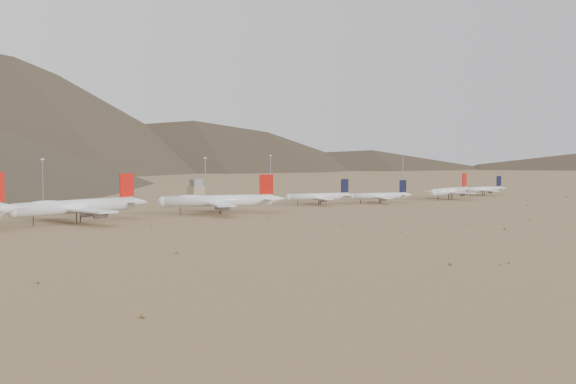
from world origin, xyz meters
TOP-DOWN VIEW (x-y plane):
  - ground at (0.00, 0.00)m, footprint 3000.00×3000.00m
  - widebody_centre at (-85.97, 24.95)m, footprint 69.11×53.98m
  - widebody_east at (-14.32, 23.66)m, footprint 60.91×48.62m
  - narrowbody_a at (61.10, 37.83)m, footprint 41.87×30.89m
  - narrowbody_b at (95.37, 25.28)m, footprint 38.22×28.43m
  - narrowbody_c at (151.76, 22.77)m, footprint 46.02×33.73m
  - narrowbody_d at (195.02, 32.74)m, footprint 37.49×27.13m
  - control_tower at (30.00, 120.00)m, footprint 8.00×8.00m
  - mast_west at (-61.65, 132.00)m, footprint 2.00×0.60m
  - mast_centre at (27.08, 104.53)m, footprint 2.00×0.60m
  - mast_east at (107.01, 148.65)m, footprint 2.00×0.60m
  - mast_far_east at (212.12, 123.57)m, footprint 2.00×0.60m
  - desert_scrub at (-7.45, -86.19)m, footprint 432.08×154.80m

SIDE VIEW (x-z plane):
  - ground at x=0.00m, z-range 0.00..0.00m
  - desert_scrub at x=-7.45m, z-range -0.10..0.76m
  - narrowbody_d at x=195.02m, z-range -2.17..10.22m
  - narrowbody_b at x=95.37m, z-range -2.29..10.76m
  - narrowbody_a at x=61.10m, z-range -2.47..11.62m
  - narrowbody_c at x=151.76m, z-range -2.70..12.67m
  - control_tower at x=30.00m, z-range -0.68..11.32m
  - widebody_east at x=-14.32m, z-range -2.94..15.98m
  - widebody_centre at x=-85.97m, z-range -3.21..17.48m
  - mast_west at x=-61.65m, z-range 1.35..27.05m
  - mast_centre at x=27.08m, z-range 1.35..27.05m
  - mast_east at x=107.01m, z-range 1.35..27.05m
  - mast_far_east at x=212.12m, z-range 1.35..27.05m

